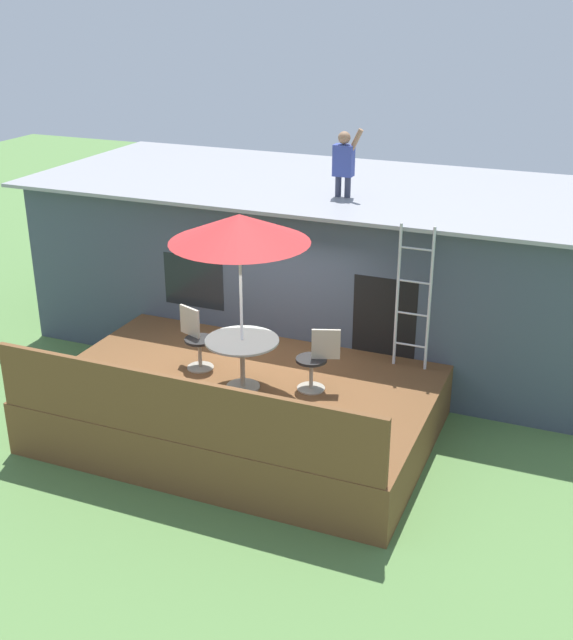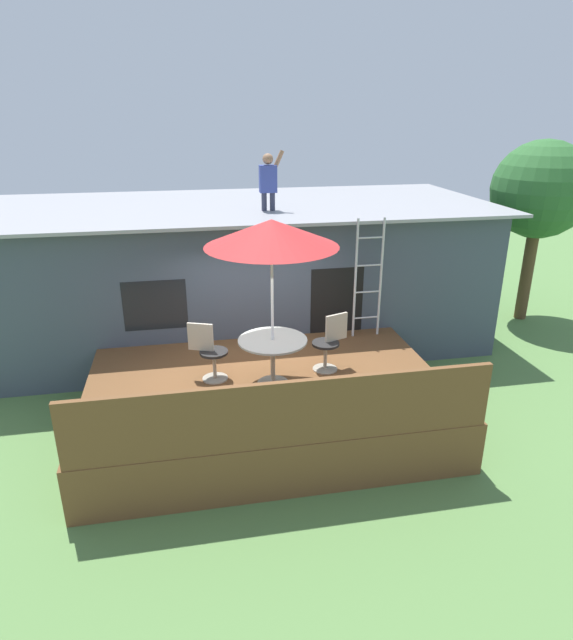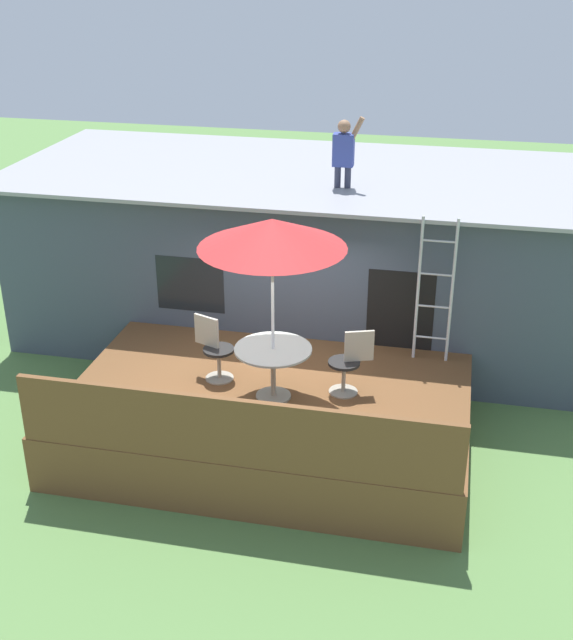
# 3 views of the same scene
# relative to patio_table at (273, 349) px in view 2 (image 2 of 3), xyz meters

# --- Properties ---
(ground_plane) EXTENTS (40.00, 40.00, 0.00)m
(ground_plane) POSITION_rel_patio_table_xyz_m (-0.10, 0.26, -1.39)
(ground_plane) COLOR #567F42
(house) EXTENTS (10.50, 4.50, 2.94)m
(house) POSITION_rel_patio_table_xyz_m (-0.10, 3.86, 0.09)
(house) COLOR #424C5B
(house) RESTS_ON ground
(deck) EXTENTS (5.48, 3.90, 0.80)m
(deck) POSITION_rel_patio_table_xyz_m (-0.10, 0.26, -0.99)
(deck) COLOR brown
(deck) RESTS_ON ground
(deck_railing) EXTENTS (5.38, 0.08, 0.90)m
(deck_railing) POSITION_rel_patio_table_xyz_m (-0.10, -1.64, -0.14)
(deck_railing) COLOR brown
(deck_railing) RESTS_ON deck
(patio_table) EXTENTS (1.04, 1.04, 0.74)m
(patio_table) POSITION_rel_patio_table_xyz_m (0.00, 0.00, 0.00)
(patio_table) COLOR #A59E8C
(patio_table) RESTS_ON deck
(patio_umbrella) EXTENTS (1.90, 1.90, 2.54)m
(patio_umbrella) POSITION_rel_patio_table_xyz_m (-0.00, 0.00, 1.76)
(patio_umbrella) COLOR silver
(patio_umbrella) RESTS_ON deck
(step_ladder) EXTENTS (0.52, 0.04, 2.20)m
(step_ladder) POSITION_rel_patio_table_xyz_m (2.02, 1.59, 0.51)
(step_ladder) COLOR silver
(step_ladder) RESTS_ON deck
(person_figure) EXTENTS (0.47, 0.20, 1.11)m
(person_figure) POSITION_rel_patio_table_xyz_m (0.44, 2.97, 2.16)
(person_figure) COLOR #33384C
(person_figure) RESTS_ON house
(patio_chair_left) EXTENTS (0.60, 0.44, 0.92)m
(patio_chair_left) POSITION_rel_patio_table_xyz_m (-0.93, 0.36, -0.13)
(patio_chair_left) COLOR #A59E8C
(patio_chair_left) RESTS_ON deck
(patio_chair_right) EXTENTS (0.60, 0.44, 0.92)m
(patio_chair_right) POSITION_rel_patio_table_xyz_m (0.98, 0.35, -0.13)
(patio_chair_right) COLOR #A59E8C
(patio_chair_right) RESTS_ON deck
(backyard_tree) EXTENTS (2.17, 2.17, 4.16)m
(backyard_tree) POSITION_rel_patio_table_xyz_m (6.73, 3.72, 1.65)
(backyard_tree) COLOR brown
(backyard_tree) RESTS_ON ground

